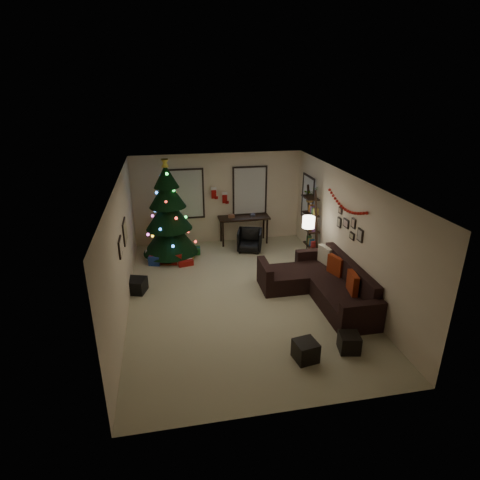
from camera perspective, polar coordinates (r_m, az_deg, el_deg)
name	(u,v)px	position (r m, az deg, el deg)	size (l,w,h in m)	color
floor	(241,296)	(9.18, 0.10, -8.10)	(7.00, 7.00, 0.00)	#B4AC88
ceiling	(241,181)	(8.18, 0.11, 8.53)	(7.00, 7.00, 0.00)	white
wall_back	(218,199)	(11.86, -3.14, 5.98)	(5.00, 5.00, 0.00)	beige
wall_front	(289,336)	(5.60, 7.16, -13.59)	(5.00, 5.00, 0.00)	beige
wall_left	(122,250)	(8.51, -16.66, -1.45)	(7.00, 7.00, 0.00)	beige
wall_right	(348,234)	(9.36, 15.30, 0.83)	(7.00, 7.00, 0.00)	beige
window_back_left	(186,194)	(11.70, -7.79, 6.60)	(1.05, 0.06, 1.50)	#728CB2
window_back_right	(250,191)	(11.94, 1.41, 7.11)	(1.05, 0.06, 1.50)	#728CB2
window_right_wall	(308,198)	(11.53, 9.83, 5.99)	(0.06, 0.90, 1.30)	#728CB2
christmas_tree	(169,217)	(10.94, -10.25, 3.32)	(1.53, 1.53, 2.84)	black
presents	(175,257)	(11.02, -9.35, -2.39)	(1.50, 1.00, 0.30)	maroon
sofa	(322,285)	(9.24, 11.81, -6.36)	(1.95, 2.83, 0.88)	black
pillow_red_a	(353,283)	(8.70, 15.94, -6.02)	(0.12, 0.46, 0.46)	maroon
pillow_red_b	(335,266)	(9.41, 13.62, -3.61)	(0.12, 0.45, 0.45)	maroon
pillow_cream	(325,255)	(9.92, 12.20, -2.18)	(0.13, 0.45, 0.45)	beige
ottoman_near	(306,351)	(7.31, 9.45, -15.49)	(0.38, 0.38, 0.36)	black
ottoman_far	(349,343)	(7.69, 15.48, -14.08)	(0.36, 0.36, 0.34)	black
desk	(244,220)	(11.90, 0.57, 2.93)	(1.53, 0.55, 0.82)	black
desk_chair	(250,240)	(11.45, 1.41, -0.03)	(0.62, 0.58, 0.64)	black
bookshelf	(312,225)	(10.88, 10.33, 2.15)	(0.30, 0.59, 2.04)	black
potted_plant	(311,192)	(10.86, 10.15, 6.84)	(0.49, 0.42, 0.54)	#4C4C4C
floor_lamp	(308,226)	(10.12, 9.83, 2.05)	(0.31, 0.31, 1.45)	black
art_map	(125,231)	(9.08, -16.30, 1.19)	(0.04, 0.60, 0.50)	black
art_abstract	(120,247)	(8.09, -16.89, -0.98)	(0.04, 0.45, 0.35)	black
gallery	(349,226)	(9.22, 15.51, 1.95)	(0.03, 1.25, 0.54)	black
garland	(346,205)	(9.26, 15.04, 4.97)	(0.08, 1.90, 0.30)	#A5140C
stocking_left	(214,193)	(11.67, -3.77, 6.81)	(0.20, 0.05, 0.36)	#990F0C
stocking_right	(225,198)	(11.80, -2.18, 6.14)	(0.20, 0.05, 0.36)	#990F0C
storage_bin	(132,285)	(9.64, -15.37, -6.31)	(0.65, 0.43, 0.33)	black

